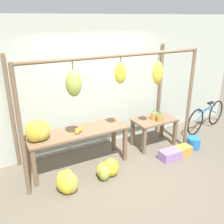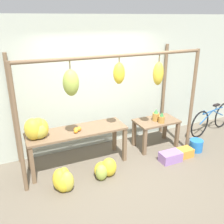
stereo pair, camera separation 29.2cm
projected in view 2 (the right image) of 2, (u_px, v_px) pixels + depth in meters
The scene contains 14 objects.
ground_plane at pixel (127, 178), 4.55m from camera, with size 20.00×20.00×0.00m, color #665B4C.
shop_wall_back at pixel (96, 84), 5.30m from camera, with size 8.00×0.08×2.80m.
stall_awning at pixel (110, 88), 4.46m from camera, with size 3.48×1.13×2.17m.
display_table_main at pixel (77, 135), 4.74m from camera, with size 1.89×0.58×0.75m.
display_table_side at pixel (156, 126), 5.49m from camera, with size 0.94×0.56×0.63m.
banana_pile_on_table at pixel (37, 129), 4.32m from camera, with size 0.51×0.39×0.39m.
orange_pile at pixel (77, 130), 4.62m from camera, with size 0.17×0.15×0.09m.
pineapple_cluster at pixel (158, 117), 5.34m from camera, with size 0.18×0.29×0.27m.
banana_pile_ground_left at pixel (64, 181), 4.16m from camera, with size 0.36×0.36×0.42m.
banana_pile_ground_right at pixel (105, 169), 4.52m from camera, with size 0.48×0.40×0.36m.
fruit_crate_white at pixel (170, 157), 5.04m from camera, with size 0.43×0.26×0.20m.
blue_bucket at pixel (196, 145), 5.43m from camera, with size 0.29×0.29×0.25m.
parked_bicycle at pixel (212, 119), 6.24m from camera, with size 1.63×0.39×0.72m.
fruit_crate_purple at pixel (183, 153), 5.20m from camera, with size 0.39×0.24×0.18m.
Camera 2 is at (-1.83, -3.36, 2.75)m, focal length 40.00 mm.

